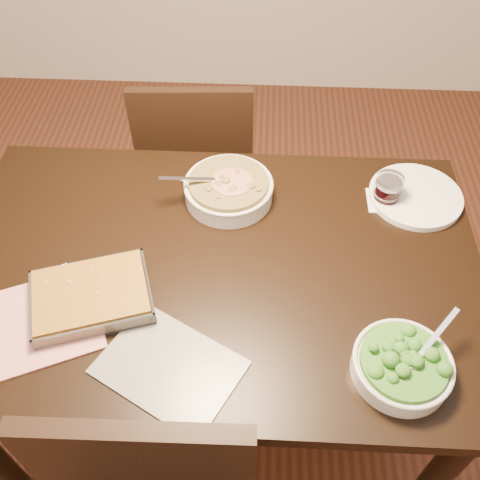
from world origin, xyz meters
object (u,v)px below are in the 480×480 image
Objects in this scene: baking_dish at (92,297)px; wine_tumbler at (388,189)px; table at (216,286)px; stew_bowl at (229,189)px; broccoli_bowl at (402,365)px; chair_far at (198,161)px; dinner_plate at (415,196)px.

wine_tumbler is (0.76, 0.39, 0.02)m from baking_dish.
stew_bowl is at bearing 85.16° from table.
stew_bowl is 0.68m from broccoli_bowl.
baking_dish is at bearing -128.73° from stew_bowl.
chair_far reaches higher than baking_dish.
broccoli_bowl is at bearing -33.01° from table.
dinner_plate is (0.54, 0.02, -0.03)m from stew_bowl.
baking_dish is (-0.29, -0.13, 0.12)m from table.
table is 0.54m from broccoli_bowl.
table is 5.25× the size of dinner_plate.
table is at bearing 146.99° from broccoli_bowl.
baking_dish is 0.90m from chair_far.
dinner_plate is at bearing 25.99° from table.
stew_bowl is at bearing 33.17° from baking_dish.
broccoli_bowl is (0.42, -0.53, -0.00)m from stew_bowl.
chair_far is (-0.60, 0.45, -0.31)m from wine_tumbler.
table is 6.34× the size of broccoli_bowl.
wine_tumbler reaches higher than baking_dish.
broccoli_bowl is 0.25× the size of chair_far.
baking_dish is at bearing 76.33° from chair_far.
baking_dish is at bearing -154.91° from table.
wine_tumbler is 0.10× the size of chair_far.
broccoli_bowl is at bearing -102.63° from dinner_plate.
dinner_plate is 0.30× the size of chair_far.
table is 1.59× the size of chair_far.
wine_tumbler is at bearing 0.94° from stew_bowl.
table is 0.34m from baking_dish.
stew_bowl is 0.32× the size of chair_far.
stew_bowl is (0.02, 0.25, 0.13)m from table.
chair_far is at bearing 143.37° from wine_tumbler.
broccoli_bowl is 0.74m from baking_dish.
stew_bowl is 1.26× the size of broccoli_bowl.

